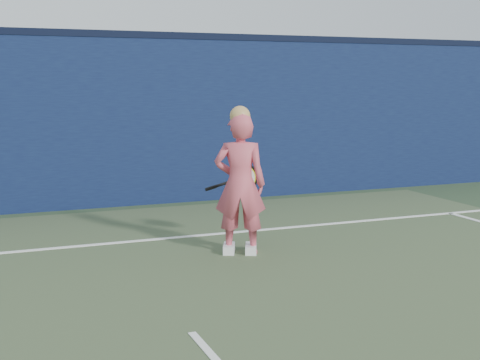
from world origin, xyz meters
name	(u,v)px	position (x,y,z in m)	size (l,w,h in m)	color
backstop_wall	(77,124)	(0.00, 6.50, 1.25)	(24.00, 0.40, 2.50)	#0C1538
wall_cap	(74,34)	(0.00, 6.50, 2.55)	(24.00, 0.42, 0.10)	black
player	(240,183)	(1.21, 3.07, 0.77)	(0.66, 0.56, 1.61)	#D25162
racket	(242,179)	(1.41, 3.50, 0.76)	(0.63, 0.17, 0.34)	black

